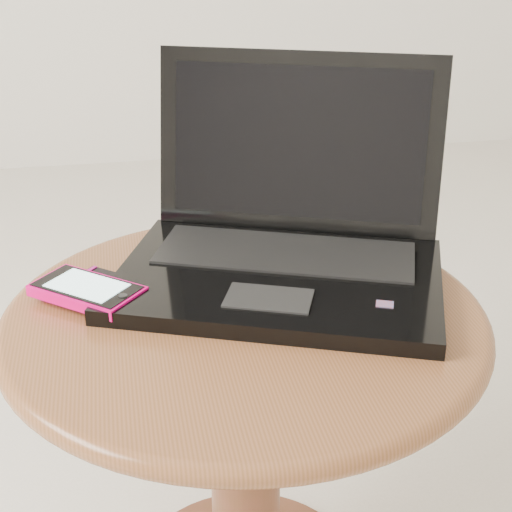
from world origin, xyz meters
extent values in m
cylinder|color=#55321A|center=(-0.07, 0.01, 0.22)|extent=(0.09, 0.09, 0.40)
cylinder|color=brown|center=(-0.07, 0.01, 0.44)|extent=(0.54, 0.54, 0.03)
torus|color=brown|center=(-0.07, 0.01, 0.44)|extent=(0.57, 0.57, 0.03)
cube|color=black|center=(-0.02, 0.05, 0.46)|extent=(0.46, 0.40, 0.02)
cube|color=black|center=(0.00, 0.10, 0.47)|extent=(0.35, 0.23, 0.00)
cube|color=black|center=(-0.05, -0.01, 0.47)|extent=(0.11, 0.09, 0.00)
cube|color=red|center=(0.08, -0.05, 0.47)|extent=(0.02, 0.02, 0.00)
cube|color=black|center=(0.03, 0.20, 0.59)|extent=(0.37, 0.18, 0.24)
cube|color=black|center=(0.03, 0.19, 0.59)|extent=(0.32, 0.16, 0.20)
cube|color=black|center=(-0.22, 0.08, 0.45)|extent=(0.11, 0.11, 0.01)
cube|color=#A60E71|center=(-0.26, 0.11, 0.46)|extent=(0.04, 0.04, 0.00)
cube|color=#E80167|center=(-0.25, 0.05, 0.47)|extent=(0.14, 0.13, 0.01)
cube|color=black|center=(-0.25, 0.05, 0.47)|extent=(0.13, 0.12, 0.00)
cube|color=#C9F7FA|center=(-0.25, 0.05, 0.47)|extent=(0.10, 0.10, 0.00)
cylinder|color=black|center=(-0.21, 0.02, 0.47)|extent=(0.01, 0.01, 0.00)
camera|label=1|loc=(-0.21, -0.77, 0.88)|focal=54.09mm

